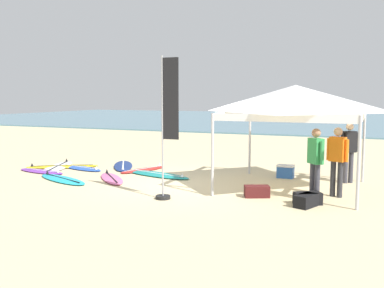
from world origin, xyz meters
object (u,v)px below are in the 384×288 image
object	(u,v)px
person_orange	(337,157)
surfboard_navy	(123,166)
surfboard_teal	(157,174)
gear_bag_on_sand	(308,198)
gear_bag_near_tent	(306,201)
surfboard_purple	(41,171)
surfboard_yellow	(62,166)
surfboard_white	(58,167)
person_green	(315,159)
gear_bag_by_pole	(257,191)
surfboard_cyan	(62,179)
banner_flag	(167,134)
canopy_tent	(295,99)
surfboard_red	(143,170)
cooler_box	(285,171)
person_black	(349,148)
surfboard_blue	(81,168)
surfboard_pink	(112,178)

from	to	relation	value
person_orange	surfboard_navy	bearing A→B (deg)	166.02
surfboard_teal	gear_bag_on_sand	world-z (taller)	gear_bag_on_sand
gear_bag_near_tent	surfboard_purple	bearing A→B (deg)	172.83
surfboard_navy	surfboard_yellow	size ratio (longest dim) A/B	0.97
surfboard_white	person_green	bearing A→B (deg)	-8.27
gear_bag_by_pole	gear_bag_on_sand	bearing A→B (deg)	-11.55
surfboard_cyan	surfboard_yellow	size ratio (longest dim) A/B	0.97
banner_flag	gear_bag_by_pole	distance (m)	2.62
canopy_tent	surfboard_red	size ratio (longest dim) A/B	1.86
canopy_tent	surfboard_red	world-z (taller)	canopy_tent
surfboard_teal	surfboard_white	bearing A→B (deg)	-178.52
surfboard_cyan	surfboard_red	size ratio (longest dim) A/B	1.26
surfboard_purple	person_orange	xyz separation A→B (m)	(9.08, 0.20, 0.95)
surfboard_purple	cooler_box	size ratio (longest dim) A/B	3.90
surfboard_white	person_black	size ratio (longest dim) A/B	1.50
banner_flag	gear_bag_near_tent	bearing A→B (deg)	10.69
banner_flag	surfboard_red	bearing A→B (deg)	127.71
surfboard_purple	person_green	size ratio (longest dim) A/B	1.14
surfboard_teal	person_orange	bearing A→B (deg)	-8.49
surfboard_teal	person_orange	xyz separation A→B (m)	(5.39, -0.80, 0.95)
surfboard_cyan	surfboard_navy	size ratio (longest dim) A/B	1.01
canopy_tent	gear_bag_on_sand	distance (m)	2.83
surfboard_navy	surfboard_purple	bearing A→B (deg)	-132.37
surfboard_cyan	cooler_box	bearing A→B (deg)	26.87
gear_bag_by_pole	cooler_box	distance (m)	2.80
surfboard_teal	surfboard_red	xyz separation A→B (m)	(-0.82, 0.59, 0.00)
person_green	person_orange	world-z (taller)	same
surfboard_blue	gear_bag_near_tent	size ratio (longest dim) A/B	3.47
person_orange	cooler_box	world-z (taller)	person_orange
surfboard_cyan	cooler_box	distance (m)	6.66
surfboard_yellow	person_orange	distance (m)	9.21
canopy_tent	surfboard_pink	bearing A→B (deg)	-170.31
surfboard_white	person_orange	bearing A→B (deg)	-4.40
surfboard_teal	cooler_box	size ratio (longest dim) A/B	5.24
canopy_tent	surfboard_purple	size ratio (longest dim) A/B	1.78
canopy_tent	surfboard_white	xyz separation A→B (m)	(-8.05, 0.15, -2.35)
surfboard_navy	surfboard_white	size ratio (longest dim) A/B	0.91
surfboard_white	person_orange	world-z (taller)	person_orange
surfboard_teal	gear_bag_near_tent	xyz separation A→B (m)	(4.87, -2.08, 0.10)
surfboard_cyan	cooler_box	size ratio (longest dim) A/B	4.70
surfboard_red	person_green	bearing A→B (deg)	-18.73
banner_flag	gear_bag_on_sand	distance (m)	3.57
person_green	person_orange	xyz separation A→B (m)	(0.44, 0.56, 0.00)
surfboard_red	surfboard_white	distance (m)	3.05
surfboard_teal	cooler_box	world-z (taller)	cooler_box
cooler_box	banner_flag	bearing A→B (deg)	-117.96
surfboard_blue	surfboard_purple	bearing A→B (deg)	-125.87
surfboard_purple	surfboard_yellow	distance (m)	1.03
surfboard_teal	surfboard_white	distance (m)	3.80
canopy_tent	surfboard_yellow	distance (m)	8.32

